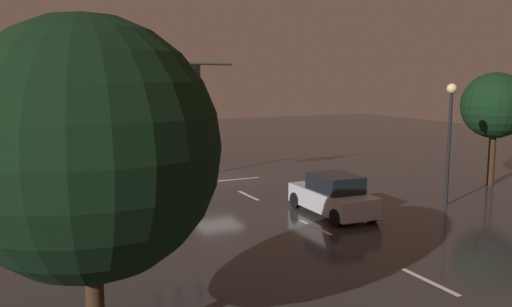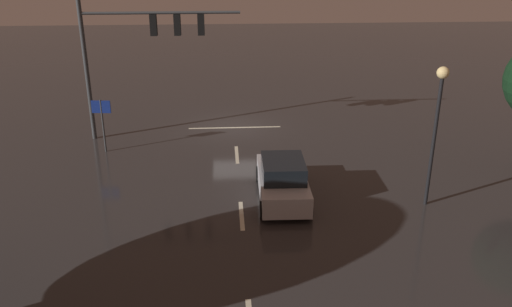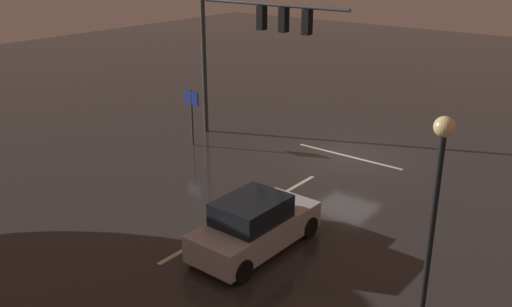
% 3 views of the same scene
% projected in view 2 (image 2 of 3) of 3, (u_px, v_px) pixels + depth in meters
% --- Properties ---
extents(ground_plane, '(80.00, 80.00, 0.00)m').
position_uv_depth(ground_plane, '(235.00, 127.00, 28.45)').
color(ground_plane, '#2D2B2B').
extents(traffic_signal_assembly, '(7.70, 0.47, 7.07)m').
position_uv_depth(traffic_signal_assembly, '(140.00, 40.00, 25.19)').
color(traffic_signal_assembly, '#383A3D').
rests_on(traffic_signal_assembly, ground_plane).
extents(lane_dash_far, '(0.16, 2.20, 0.01)m').
position_uv_depth(lane_dash_far, '(237.00, 155.00, 24.75)').
color(lane_dash_far, beige).
rests_on(lane_dash_far, ground_plane).
extents(lane_dash_mid, '(0.16, 2.20, 0.01)m').
position_uv_depth(lane_dash_mid, '(242.00, 215.00, 19.19)').
color(lane_dash_mid, beige).
rests_on(lane_dash_mid, ground_plane).
extents(stop_bar, '(5.00, 0.16, 0.01)m').
position_uv_depth(stop_bar, '(235.00, 128.00, 28.41)').
color(stop_bar, beige).
rests_on(stop_bar, ground_plane).
extents(car_approaching, '(1.98, 4.40, 1.70)m').
position_uv_depth(car_approaching, '(283.00, 180.00, 20.18)').
color(car_approaching, '#B7B7BC').
rests_on(car_approaching, ground_plane).
extents(street_lamp_left_kerb, '(0.44, 0.44, 5.36)m').
position_uv_depth(street_lamp_left_kerb, '(438.00, 112.00, 18.68)').
color(street_lamp_left_kerb, black).
rests_on(street_lamp_left_kerb, ground_plane).
extents(route_sign, '(0.90, 0.15, 2.59)m').
position_uv_depth(route_sign, '(102.00, 114.00, 24.46)').
color(route_sign, '#383A3D').
rests_on(route_sign, ground_plane).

